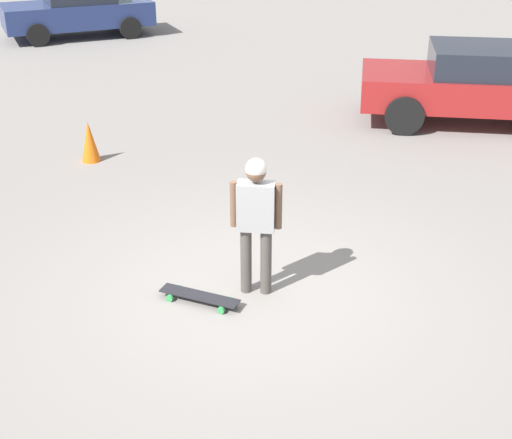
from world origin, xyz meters
TOP-DOWN VIEW (x-y plane):
  - ground_plane at (0.00, 0.00)m, footprint 220.00×220.00m
  - person at (0.00, 0.00)m, footprint 0.54×0.30m
  - skateboard at (0.65, 0.14)m, footprint 0.88×0.64m
  - car_parked_near at (-4.94, -5.41)m, footprint 4.47×2.91m
  - car_parked_far at (2.91, -14.58)m, footprint 4.42×2.72m
  - traffic_cone at (2.06, -4.42)m, footprint 0.30×0.30m

SIDE VIEW (x-z plane):
  - ground_plane at x=0.00m, z-range 0.00..0.00m
  - skateboard at x=0.65m, z-range 0.03..0.12m
  - traffic_cone at x=2.06m, z-range 0.00..0.67m
  - car_parked_near at x=-4.94m, z-range 0.04..1.47m
  - car_parked_far at x=2.91m, z-range 0.01..1.51m
  - person at x=0.00m, z-range 0.18..1.78m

